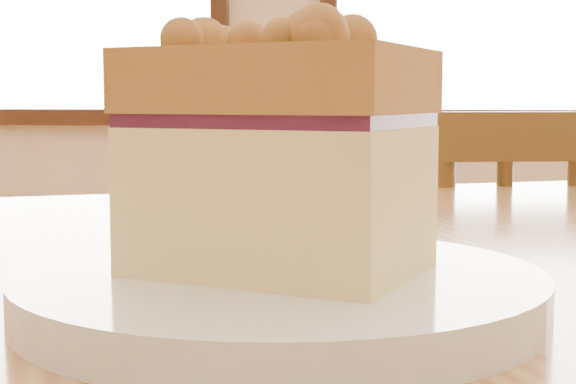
% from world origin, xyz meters
% --- Properties ---
extents(plate, '(0.24, 0.24, 0.02)m').
position_xyz_m(plate, '(-0.26, 0.19, 0.76)').
color(plate, white).
rests_on(plate, cafe_table_main).
extents(cake_slice, '(0.15, 0.12, 0.12)m').
position_xyz_m(cake_slice, '(-0.26, 0.19, 0.82)').
color(cake_slice, '#FDE18F').
rests_on(cake_slice, plate).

